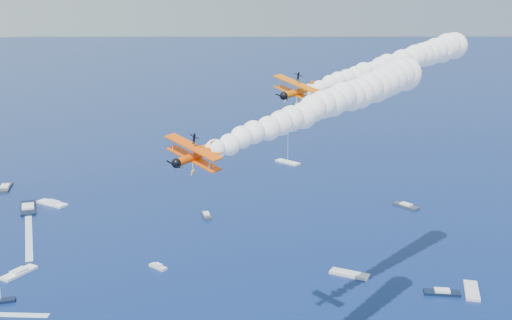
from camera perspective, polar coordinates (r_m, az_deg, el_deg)
biplane_lead at (r=103.77m, az=3.82°, el=6.16°), size 10.16×11.74×7.88m
biplane_trail at (r=71.78m, az=-5.50°, el=0.36°), size 9.01×10.31×6.69m
smoke_trail_lead at (r=125.78m, az=12.11°, el=8.39°), size 56.55×29.97×10.09m
smoke_trail_trail at (r=92.69m, az=6.52°, el=5.01°), size 56.90×37.70×10.09m
spectator_boats at (r=186.76m, az=-19.46°, el=-8.18°), size 231.29×159.52×0.70m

